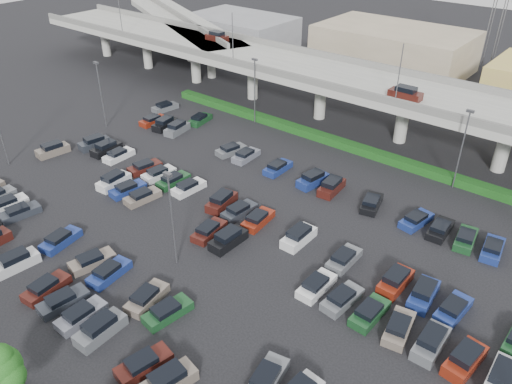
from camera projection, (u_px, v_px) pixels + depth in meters
ground at (230, 227)px, 55.23m from camera, size 280.00×280.00×0.00m
overpass at (373, 88)px, 72.92m from camera, size 150.00×13.00×15.80m
on_ramp at (181, 23)px, 108.15m from camera, size 50.93×30.13×8.80m
hedge at (346, 145)px, 71.50m from camera, size 66.00×1.60×1.10m
parked_cars at (206, 238)px, 52.32m from camera, size 62.90×41.66×1.67m
light_poles at (213, 159)px, 55.51m from camera, size 66.90×48.38×10.30m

